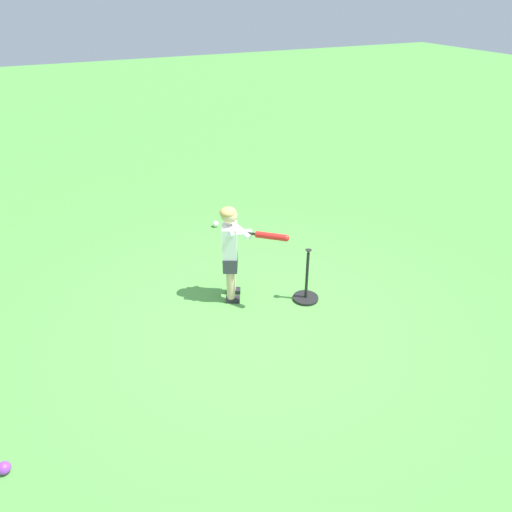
{
  "coord_description": "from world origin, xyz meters",
  "views": [
    {
      "loc": [
        3.6,
        -1.68,
        3.05
      ],
      "look_at": [
        -0.55,
        0.26,
        0.45
      ],
      "focal_mm": 34.03,
      "sensor_mm": 36.0,
      "label": 1
    }
  ],
  "objects_px": {
    "child_batter": "(233,246)",
    "play_ball_far_left": "(4,468)",
    "play_ball_far_right": "(216,224)",
    "batting_tee": "(306,291)"
  },
  "relations": [
    {
      "from": "child_batter",
      "to": "batting_tee",
      "type": "relative_size",
      "value": 1.74
    },
    {
      "from": "child_batter",
      "to": "play_ball_far_left",
      "type": "relative_size",
      "value": 11.44
    },
    {
      "from": "play_ball_far_left",
      "to": "play_ball_far_right",
      "type": "height_order",
      "value": "play_ball_far_left"
    },
    {
      "from": "play_ball_far_right",
      "to": "batting_tee",
      "type": "distance_m",
      "value": 2.14
    },
    {
      "from": "child_batter",
      "to": "batting_tee",
      "type": "xyz_separation_m",
      "value": [
        0.37,
        0.7,
        -0.55
      ]
    },
    {
      "from": "play_ball_far_right",
      "to": "batting_tee",
      "type": "height_order",
      "value": "batting_tee"
    },
    {
      "from": "child_batter",
      "to": "play_ball_far_right",
      "type": "relative_size",
      "value": 12.35
    },
    {
      "from": "batting_tee",
      "to": "child_batter",
      "type": "bearing_deg",
      "value": -117.64
    },
    {
      "from": "child_batter",
      "to": "play_ball_far_right",
      "type": "distance_m",
      "value": 1.91
    },
    {
      "from": "child_batter",
      "to": "batting_tee",
      "type": "bearing_deg",
      "value": 62.36
    }
  ]
}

